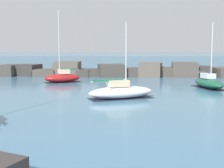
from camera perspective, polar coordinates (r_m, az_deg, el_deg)
The scene contains 5 objects.
open_sea_beyond at distance 115.56m, azimuth 1.44°, elevation 4.28°, with size 400.00×116.00×0.01m.
breakwater_jetty at distance 55.48m, azimuth 2.20°, elevation 2.51°, with size 58.89×6.89×2.60m.
sailboat_moored_2 at distance 41.41m, azimuth 17.27°, elevation 0.25°, with size 3.62×6.62×8.20m.
sailboat_moored_4 at distance 31.73m, azimuth 1.64°, elevation -1.38°, with size 7.29×4.93×7.70m.
sailboat_moored_5 at distance 46.41m, azimuth -9.05°, elevation 1.21°, with size 5.71×4.23×10.43m.
Camera 1 is at (2.96, -8.21, 5.26)m, focal length 50.00 mm.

